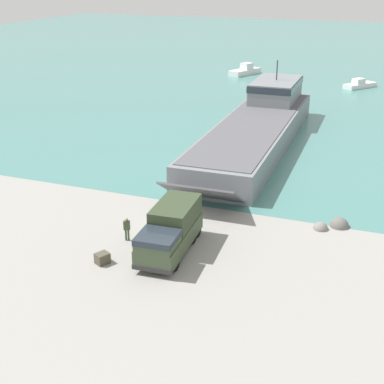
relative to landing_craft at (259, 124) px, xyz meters
name	(u,v)px	position (x,y,z in m)	size (l,w,h in m)	color
ground_plane	(175,223)	(-0.55, -23.11, -1.87)	(240.00, 240.00, 0.00)	gray
water_surface	(333,55)	(-0.55, 70.55, -1.86)	(240.00, 180.00, 0.01)	#477F7A
landing_craft	(259,124)	(0.00, 0.00, 0.00)	(8.05, 36.02, 7.56)	gray
military_truck	(170,230)	(0.81, -27.23, -0.29)	(3.02, 7.20, 3.08)	#3D4C33
soldier_on_ramp	(127,227)	(-2.65, -26.90, -0.86)	(0.49, 0.37, 1.74)	#3D4C33
moored_boat_a	(245,71)	(-12.44, 39.33, -1.20)	(4.76, 7.08, 2.01)	white
moored_boat_b	(360,85)	(8.25, 34.22, -1.36)	(5.12, 5.85, 1.54)	white
cargo_crate	(102,258)	(-2.70, -30.34, -1.51)	(0.71, 0.85, 0.71)	#4C4738
shoreline_rock_a	(320,229)	(9.87, -20.25, -1.87)	(1.09, 1.09, 1.09)	gray
shoreline_rock_b	(339,226)	(11.12, -19.30, -1.87)	(1.40, 1.40, 1.40)	#66605B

